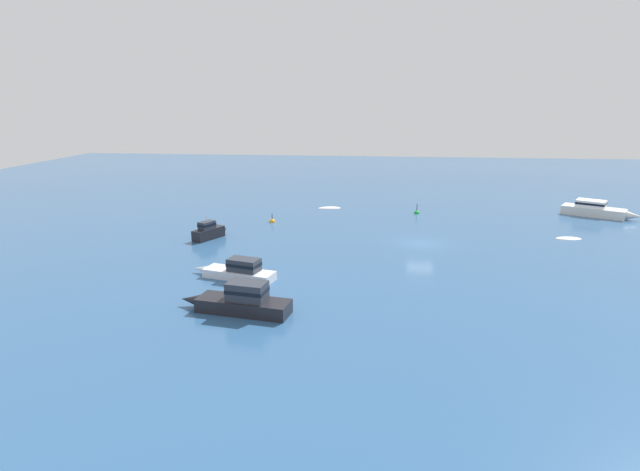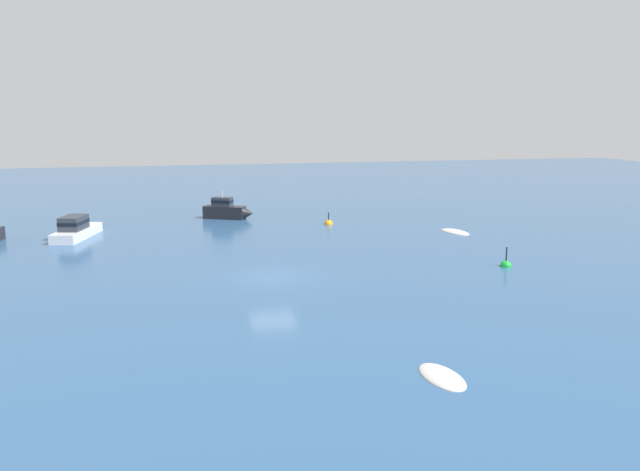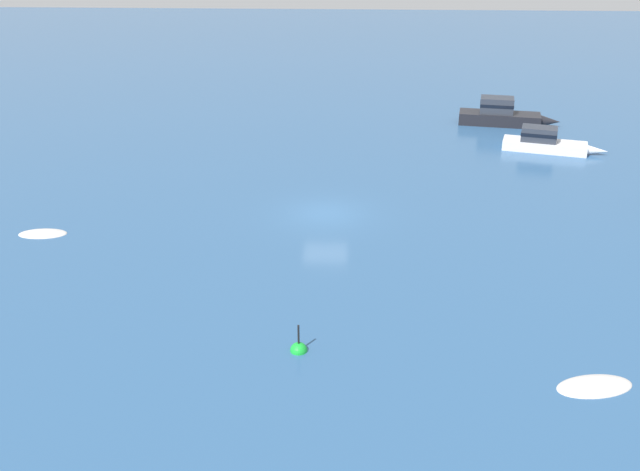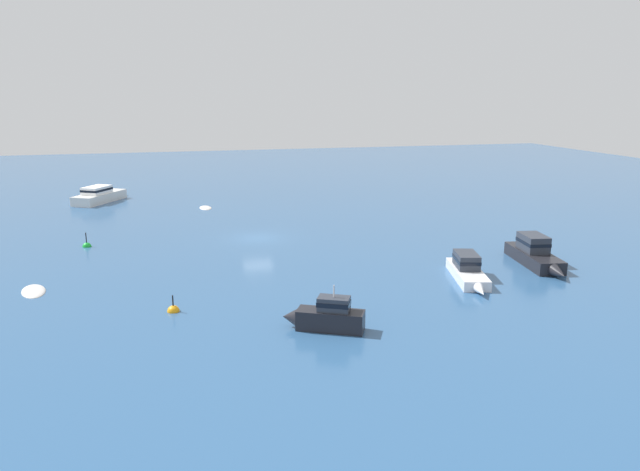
{
  "view_description": "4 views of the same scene",
  "coord_description": "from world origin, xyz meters",
  "px_view_note": "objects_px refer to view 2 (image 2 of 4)",
  "views": [
    {
      "loc": [
        4.36,
        48.49,
        13.35
      ],
      "look_at": [
        9.43,
        3.54,
        1.43
      ],
      "focal_mm": 28.78,
      "sensor_mm": 36.0,
      "label": 1
    },
    {
      "loc": [
        -34.16,
        5.54,
        8.89
      ],
      "look_at": [
        5.42,
        -3.96,
        1.18
      ],
      "focal_mm": 36.5,
      "sensor_mm": 36.0,
      "label": 2
    },
    {
      "loc": [
        1.38,
        -38.44,
        16.4
      ],
      "look_at": [
        -0.01,
        -6.94,
        1.85
      ],
      "focal_mm": 41.91,
      "sensor_mm": 36.0,
      "label": 3
    },
    {
      "loc": [
        48.7,
        -7.06,
        12.08
      ],
      "look_at": [
        7.66,
        3.55,
        1.8
      ],
      "focal_mm": 33.1,
      "sensor_mm": 36.0,
      "label": 4
    }
  ],
  "objects_px": {
    "dinghy": "(442,377)",
    "cabin_cruiser_1": "(227,210)",
    "skiff": "(455,232)",
    "cabin_cruiser": "(77,229)",
    "channel_buoy": "(329,224)",
    "mooring_buoy": "(506,266)"
  },
  "relations": [
    {
      "from": "cabin_cruiser",
      "to": "cabin_cruiser_1",
      "type": "distance_m",
      "value": 12.88
    },
    {
      "from": "dinghy",
      "to": "cabin_cruiser_1",
      "type": "bearing_deg",
      "value": 2.4
    },
    {
      "from": "skiff",
      "to": "mooring_buoy",
      "type": "relative_size",
      "value": 2.1
    },
    {
      "from": "cabin_cruiser",
      "to": "mooring_buoy",
      "type": "relative_size",
      "value": 4.7
    },
    {
      "from": "channel_buoy",
      "to": "skiff",
      "type": "bearing_deg",
      "value": -124.2
    },
    {
      "from": "cabin_cruiser_1",
      "to": "dinghy",
      "type": "relative_size",
      "value": 1.68
    },
    {
      "from": "skiff",
      "to": "mooring_buoy",
      "type": "distance_m",
      "value": 11.1
    },
    {
      "from": "dinghy",
      "to": "channel_buoy",
      "type": "height_order",
      "value": "channel_buoy"
    },
    {
      "from": "skiff",
      "to": "dinghy",
      "type": "relative_size",
      "value": 1.21
    },
    {
      "from": "dinghy",
      "to": "mooring_buoy",
      "type": "bearing_deg",
      "value": -39.82
    },
    {
      "from": "cabin_cruiser_1",
      "to": "mooring_buoy",
      "type": "xyz_separation_m",
      "value": [
        -21.35,
        -14.22,
        -0.73
      ]
    },
    {
      "from": "skiff",
      "to": "cabin_cruiser_1",
      "type": "distance_m",
      "value": 19.18
    },
    {
      "from": "cabin_cruiser",
      "to": "channel_buoy",
      "type": "distance_m",
      "value": 19.14
    },
    {
      "from": "channel_buoy",
      "to": "mooring_buoy",
      "type": "bearing_deg",
      "value": -158.57
    },
    {
      "from": "cabin_cruiser",
      "to": "skiff",
      "type": "bearing_deg",
      "value": -84.27
    },
    {
      "from": "cabin_cruiser",
      "to": "dinghy",
      "type": "height_order",
      "value": "cabin_cruiser"
    },
    {
      "from": "cabin_cruiser",
      "to": "dinghy",
      "type": "xyz_separation_m",
      "value": [
        -29.62,
        -15.25,
        -0.64
      ]
    },
    {
      "from": "cabin_cruiser_1",
      "to": "mooring_buoy",
      "type": "height_order",
      "value": "cabin_cruiser_1"
    },
    {
      "from": "cabin_cruiser",
      "to": "cabin_cruiser_1",
      "type": "relative_size",
      "value": 1.61
    },
    {
      "from": "cabin_cruiser",
      "to": "channel_buoy",
      "type": "height_order",
      "value": "cabin_cruiser"
    },
    {
      "from": "cabin_cruiser_1",
      "to": "mooring_buoy",
      "type": "bearing_deg",
      "value": -29.83
    },
    {
      "from": "channel_buoy",
      "to": "mooring_buoy",
      "type": "distance_m",
      "value": 17.89
    }
  ]
}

